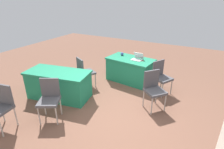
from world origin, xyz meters
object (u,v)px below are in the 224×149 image
table_foreground (130,70)px  chair_aisle (1,105)px  chair_near_front (84,71)px  chair_tucked_left (154,88)px  chair_tucked_right (161,75)px  scissors_red (141,61)px  chair_by_pillar (49,97)px  table_mid_left (59,84)px  laptop_silver (137,58)px  yarn_ball (122,54)px

table_foreground → chair_aisle: (1.45, 3.43, 0.18)m
chair_near_front → chair_tucked_left: (-2.17, 0.12, 0.02)m
chair_tucked_left → chair_tucked_right: (0.04, -0.86, -0.02)m
table_foreground → scissors_red: scissors_red is taller
chair_tucked_left → chair_by_pillar: (1.93, 1.52, -0.01)m
chair_tucked_right → chair_by_pillar: 3.05m
chair_tucked_left → chair_aisle: (2.58, 2.24, -0.00)m
chair_near_front → chair_tucked_right: chair_tucked_right is taller
table_mid_left → laptop_silver: (-1.53, -1.91, 0.42)m
chair_tucked_right → chair_aisle: chair_aisle is taller
chair_tucked_left → chair_tucked_right: 0.86m
table_mid_left → table_foreground: bearing=-124.3°
table_mid_left → chair_tucked_right: 2.87m
chair_aisle → yarn_ball: 3.77m
table_foreground → chair_near_front: (1.04, 1.08, 0.15)m
laptop_silver → yarn_ball: laptop_silver is taller
laptop_silver → chair_tucked_right: bearing=164.9°
chair_aisle → chair_tucked_left: bearing=-147.5°
laptop_silver → chair_by_pillar: bearing=75.4°
chair_by_pillar → scissors_red: size_ratio=5.32×
laptop_silver → scissors_red: size_ratio=1.93×
chair_near_front → scissors_red: (-1.41, -1.02, 0.23)m
yarn_ball → table_mid_left: bearing=66.2°
table_foreground → chair_tucked_left: (-1.13, 1.20, 0.18)m
chair_near_front → scissors_red: size_ratio=5.26×
chair_tucked_right → chair_aisle: size_ratio=0.98×
table_foreground → laptop_silver: (-0.22, -0.00, 0.42)m
chair_aisle → table_mid_left: bearing=-104.0°
chair_by_pillar → scissors_red: 2.92m
chair_near_front → chair_aisle: (0.41, 2.36, 0.02)m
yarn_ball → chair_by_pillar: bearing=81.6°
table_foreground → yarn_ball: 0.60m
chair_near_front → table_mid_left: bearing=-78.3°
table_foreground → chair_aisle: chair_aisle is taller
table_mid_left → chair_near_front: size_ratio=1.93×
table_mid_left → chair_tucked_right: chair_tucked_right is taller
chair_tucked_left → scissors_red: (0.76, -1.15, 0.21)m
chair_by_pillar → scissors_red: (-1.18, -2.67, 0.22)m
scissors_red → chair_by_pillar: bearing=46.9°
laptop_silver → table_mid_left: bearing=57.6°
table_foreground → yarn_ball: (0.38, -0.17, 0.44)m
table_foreground → chair_aisle: bearing=67.1°
table_foreground → chair_near_front: chair_near_front is taller
scissors_red → chair_aisle: bearing=42.5°
table_mid_left → yarn_ball: size_ratio=17.51×
table_mid_left → chair_by_pillar: size_ratio=1.91×
laptop_silver → yarn_ball: bearing=-9.7°
table_mid_left → chair_aisle: bearing=84.5°
chair_by_pillar → laptop_silver: laptop_silver is taller
table_foreground → chair_by_pillar: chair_by_pillar is taller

